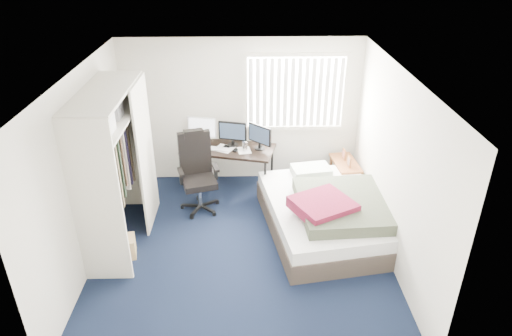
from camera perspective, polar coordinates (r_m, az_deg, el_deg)
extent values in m
plane|color=black|center=(6.56, -1.75, -9.85)|extent=(4.20, 4.20, 0.00)
plane|color=silver|center=(7.81, -1.82, 7.06)|extent=(4.00, 0.00, 4.00)
plane|color=silver|center=(4.14, -2.13, -13.78)|extent=(4.00, 0.00, 4.00)
plane|color=silver|center=(6.24, -20.61, -0.33)|extent=(0.00, 4.20, 4.20)
plane|color=silver|center=(6.19, 16.92, 0.06)|extent=(0.00, 4.20, 4.20)
plane|color=white|center=(5.42, -2.13, 11.64)|extent=(4.20, 4.20, 0.00)
cube|color=white|center=(7.71, 4.94, 9.47)|extent=(1.60, 0.02, 1.20)
cube|color=beige|center=(7.51, 5.16, 13.97)|extent=(1.72, 0.06, 0.06)
cube|color=beige|center=(7.90, 4.78, 5.06)|extent=(1.72, 0.06, 0.06)
cube|color=white|center=(7.66, 4.98, 9.33)|extent=(1.60, 0.04, 1.16)
cube|color=beige|center=(5.72, -19.27, -4.44)|extent=(0.60, 0.04, 2.20)
cube|color=beige|center=(7.25, -15.41, 3.09)|extent=(0.60, 0.04, 2.20)
cube|color=beige|center=(6.06, -18.55, 9.01)|extent=(0.60, 1.80, 0.04)
cube|color=beige|center=(6.18, -18.03, 5.68)|extent=(0.56, 1.74, 0.03)
cylinder|color=silver|center=(6.22, -17.87, 4.66)|extent=(0.03, 1.72, 0.03)
cube|color=#26262B|center=(6.32, -17.52, 0.55)|extent=(0.38, 1.10, 0.90)
cube|color=beige|center=(6.78, -13.60, 1.57)|extent=(0.03, 0.90, 2.20)
cube|color=white|center=(5.74, -19.36, 5.23)|extent=(0.38, 0.30, 0.24)
cube|color=gray|center=(6.18, -18.08, 6.93)|extent=(0.34, 0.28, 0.22)
cube|color=black|center=(7.67, -3.49, 2.41)|extent=(1.64, 1.05, 0.04)
cylinder|color=black|center=(7.80, -8.94, -0.52)|extent=(0.04, 0.04, 0.71)
cylinder|color=black|center=(8.29, -7.52, 1.34)|extent=(0.04, 0.04, 0.71)
cylinder|color=black|center=(7.44, 1.15, -1.64)|extent=(0.04, 0.04, 0.71)
cylinder|color=black|center=(7.95, 2.00, 0.38)|extent=(0.04, 0.04, 0.71)
cube|color=white|center=(7.80, -6.76, 5.09)|extent=(0.49, 0.15, 0.36)
cube|color=white|center=(7.80, -6.76, 5.09)|extent=(0.44, 0.11, 0.31)
cube|color=black|center=(7.65, -2.94, 4.65)|extent=(0.47, 0.14, 0.32)
cube|color=#1E2838|center=(7.65, -2.94, 4.65)|extent=(0.42, 0.11, 0.27)
cube|color=black|center=(7.51, 0.48, 4.23)|extent=(0.47, 0.14, 0.32)
cube|color=#1E2838|center=(7.51, 0.48, 4.23)|extent=(0.42, 0.11, 0.27)
cube|color=white|center=(7.61, -4.80, 2.39)|extent=(0.42, 0.23, 0.02)
cube|color=black|center=(7.53, -2.60, 2.20)|extent=(0.08, 0.11, 0.02)
cylinder|color=silver|center=(7.51, -1.39, 2.72)|extent=(0.08, 0.08, 0.16)
cube|color=white|center=(7.66, -3.50, 2.55)|extent=(0.36, 0.34, 0.00)
cube|color=black|center=(7.40, -6.93, -4.69)|extent=(0.74, 0.74, 0.12)
cylinder|color=silver|center=(7.29, -7.02, -3.29)|extent=(0.06, 0.06, 0.40)
cube|color=black|center=(7.17, -7.13, -1.71)|extent=(0.62, 0.62, 0.10)
cube|color=black|center=(7.19, -7.66, 1.94)|extent=(0.51, 0.23, 0.70)
cube|color=black|center=(7.07, -7.81, 4.14)|extent=(0.32, 0.20, 0.16)
cube|color=black|center=(7.04, -9.39, -0.52)|extent=(0.15, 0.29, 0.04)
cube|color=black|center=(7.12, -5.09, 0.08)|extent=(0.15, 0.29, 0.04)
cube|color=white|center=(8.02, -6.13, -0.43)|extent=(0.34, 0.28, 0.03)
cylinder|color=white|center=(8.00, -6.89, -1.56)|extent=(0.04, 0.04, 0.23)
cylinder|color=white|center=(8.15, -6.91, -0.99)|extent=(0.04, 0.04, 0.23)
cylinder|color=white|center=(8.00, -5.24, -1.46)|extent=(0.04, 0.04, 0.23)
cylinder|color=white|center=(8.15, -5.29, -0.89)|extent=(0.04, 0.04, 0.23)
cube|color=brown|center=(7.85, 11.13, 0.62)|extent=(0.45, 0.78, 0.04)
cube|color=brown|center=(7.65, 10.66, -2.29)|extent=(0.04, 0.04, 0.47)
cube|color=brown|center=(8.20, 9.29, 0.01)|extent=(0.04, 0.04, 0.47)
cube|color=brown|center=(7.74, 12.73, -2.13)|extent=(0.04, 0.04, 0.47)
cube|color=brown|center=(8.29, 11.24, 0.13)|extent=(0.04, 0.04, 0.47)
cube|color=brown|center=(7.66, 11.58, 0.78)|extent=(0.04, 0.14, 0.18)
cube|color=brown|center=(7.90, 10.96, 1.69)|extent=(0.04, 0.14, 0.18)
cube|color=#3B312A|center=(6.92, 8.72, -6.50)|extent=(2.01, 2.47, 0.29)
cube|color=white|center=(6.79, 8.86, -4.87)|extent=(1.97, 2.42, 0.20)
cube|color=beige|center=(7.39, 6.89, -0.37)|extent=(0.66, 0.49, 0.14)
cube|color=#3C4131|center=(6.55, 10.92, -4.55)|extent=(1.33, 1.45, 0.18)
cube|color=#4F0D17|center=(6.31, 8.33, -4.70)|extent=(0.99, 0.97, 0.16)
cube|color=tan|center=(6.58, -16.50, -9.50)|extent=(0.43, 0.36, 0.28)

